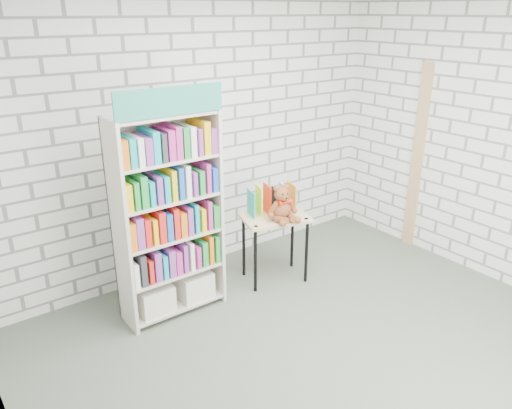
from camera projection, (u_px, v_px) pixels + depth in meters
ground at (330, 355)px, 4.05m from camera, size 4.50×4.50×0.00m
room_shell at (344, 140)px, 3.40m from camera, size 4.52×4.02×2.81m
bookshelf at (168, 216)px, 4.33m from camera, size 0.92×0.36×2.07m
display_table at (275, 225)px, 4.99m from camera, size 0.75×0.61×0.70m
table_books at (271, 200)px, 5.00m from camera, size 0.49×0.32×0.27m
teddy_bear at (282, 206)px, 4.83m from camera, size 0.32×0.31×0.35m
door_trim at (417, 159)px, 5.62m from camera, size 0.05×0.12×2.10m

